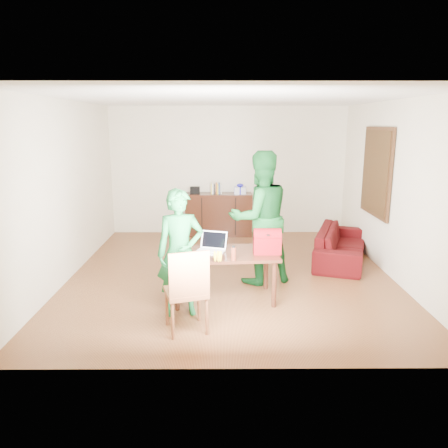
{
  "coord_description": "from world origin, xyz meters",
  "views": [
    {
      "loc": [
        -0.15,
        -6.6,
        2.36
      ],
      "look_at": [
        -0.11,
        -0.8,
        1.01
      ],
      "focal_mm": 35.0,
      "sensor_mm": 36.0,
      "label": 1
    }
  ],
  "objects_px": {
    "person_far": "(260,218)",
    "sofa": "(341,245)",
    "table": "(224,258)",
    "bottle": "(233,253)",
    "red_bag": "(267,244)",
    "person_near": "(180,253)",
    "laptop": "(210,249)",
    "chair": "(187,307)"
  },
  "relations": [
    {
      "from": "person_far",
      "to": "sofa",
      "type": "xyz_separation_m",
      "value": [
        1.52,
        1.02,
        -0.7
      ]
    },
    {
      "from": "table",
      "to": "person_far",
      "type": "relative_size",
      "value": 0.74
    },
    {
      "from": "bottle",
      "to": "red_bag",
      "type": "bearing_deg",
      "value": 33.04
    },
    {
      "from": "bottle",
      "to": "person_near",
      "type": "bearing_deg",
      "value": -169.41
    },
    {
      "from": "red_bag",
      "to": "table",
      "type": "bearing_deg",
      "value": 176.03
    },
    {
      "from": "table",
      "to": "laptop",
      "type": "xyz_separation_m",
      "value": [
        -0.19,
        -0.0,
        0.12
      ]
    },
    {
      "from": "laptop",
      "to": "red_bag",
      "type": "bearing_deg",
      "value": 14.71
    },
    {
      "from": "chair",
      "to": "bottle",
      "type": "distance_m",
      "value": 0.93
    },
    {
      "from": "person_near",
      "to": "laptop",
      "type": "bearing_deg",
      "value": 41.47
    },
    {
      "from": "red_bag",
      "to": "laptop",
      "type": "bearing_deg",
      "value": 177.48
    },
    {
      "from": "table",
      "to": "red_bag",
      "type": "relative_size",
      "value": 4.09
    },
    {
      "from": "bottle",
      "to": "red_bag",
      "type": "relative_size",
      "value": 0.52
    },
    {
      "from": "person_far",
      "to": "bottle",
      "type": "bearing_deg",
      "value": 47.95
    },
    {
      "from": "person_near",
      "to": "laptop",
      "type": "relative_size",
      "value": 3.75
    },
    {
      "from": "laptop",
      "to": "red_bag",
      "type": "xyz_separation_m",
      "value": [
        0.76,
        -0.04,
        0.09
      ]
    },
    {
      "from": "person_far",
      "to": "red_bag",
      "type": "bearing_deg",
      "value": 72.9
    },
    {
      "from": "person_far",
      "to": "laptop",
      "type": "height_order",
      "value": "person_far"
    },
    {
      "from": "table",
      "to": "chair",
      "type": "xyz_separation_m",
      "value": [
        -0.44,
        -0.93,
        -0.29
      ]
    },
    {
      "from": "person_far",
      "to": "red_bag",
      "type": "xyz_separation_m",
      "value": [
        0.04,
        -0.73,
        -0.19
      ]
    },
    {
      "from": "chair",
      "to": "laptop",
      "type": "bearing_deg",
      "value": 58.18
    },
    {
      "from": "red_bag",
      "to": "sofa",
      "type": "height_order",
      "value": "red_bag"
    },
    {
      "from": "person_near",
      "to": "laptop",
      "type": "height_order",
      "value": "person_near"
    },
    {
      "from": "table",
      "to": "bottle",
      "type": "height_order",
      "value": "bottle"
    },
    {
      "from": "bottle",
      "to": "person_far",
      "type": "bearing_deg",
      "value": 67.8
    },
    {
      "from": "person_far",
      "to": "table",
      "type": "bearing_deg",
      "value": 32.29
    },
    {
      "from": "person_far",
      "to": "bottle",
      "type": "height_order",
      "value": "person_far"
    },
    {
      "from": "laptop",
      "to": "table",
      "type": "bearing_deg",
      "value": 19.11
    },
    {
      "from": "chair",
      "to": "person_near",
      "type": "xyz_separation_m",
      "value": [
        -0.1,
        0.47,
        0.5
      ]
    },
    {
      "from": "red_bag",
      "to": "sofa",
      "type": "distance_m",
      "value": 2.36
    },
    {
      "from": "table",
      "to": "sofa",
      "type": "relative_size",
      "value": 0.75
    },
    {
      "from": "sofa",
      "to": "red_bag",
      "type": "bearing_deg",
      "value": 159.01
    },
    {
      "from": "laptop",
      "to": "bottle",
      "type": "relative_size",
      "value": 2.27
    },
    {
      "from": "chair",
      "to": "red_bag",
      "type": "distance_m",
      "value": 1.43
    },
    {
      "from": "red_bag",
      "to": "sofa",
      "type": "bearing_deg",
      "value": 50.06
    },
    {
      "from": "person_near",
      "to": "table",
      "type": "bearing_deg",
      "value": 29.64
    },
    {
      "from": "person_near",
      "to": "laptop",
      "type": "xyz_separation_m",
      "value": [
        0.35,
        0.46,
        -0.08
      ]
    },
    {
      "from": "red_bag",
      "to": "bottle",
      "type": "bearing_deg",
      "value": -146.58
    },
    {
      "from": "laptop",
      "to": "sofa",
      "type": "distance_m",
      "value": 2.86
    },
    {
      "from": "table",
      "to": "chair",
      "type": "height_order",
      "value": "chair"
    },
    {
      "from": "table",
      "to": "bottle",
      "type": "xyz_separation_m",
      "value": [
        0.12,
        -0.34,
        0.17
      ]
    },
    {
      "from": "chair",
      "to": "red_bag",
      "type": "relative_size",
      "value": 2.79
    },
    {
      "from": "chair",
      "to": "person_near",
      "type": "distance_m",
      "value": 0.7
    }
  ]
}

